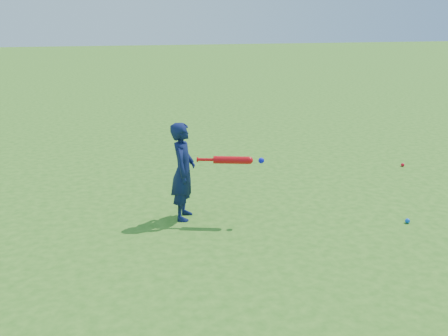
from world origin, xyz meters
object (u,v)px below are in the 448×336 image
at_px(ground_ball_blue, 407,221).
at_px(bat_swing, 234,160).
at_px(child, 183,171).
at_px(ground_ball_red, 403,165).

relative_size(ground_ball_blue, bat_swing, 0.08).
bearing_deg(bat_swing, ground_ball_blue, 1.18).
xyz_separation_m(child, ground_ball_red, (3.96, 1.28, -0.58)).
distance_m(ground_ball_red, bat_swing, 3.78).
relative_size(ground_ball_red, ground_ball_blue, 1.00).
bearing_deg(ground_ball_blue, ground_ball_red, 57.79).
xyz_separation_m(ground_ball_blue, bat_swing, (-2.03, 0.62, 0.75)).
height_order(ground_ball_blue, bat_swing, bat_swing).
bearing_deg(ground_ball_red, child, -162.06).
bearing_deg(bat_swing, ground_ball_red, 42.41).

